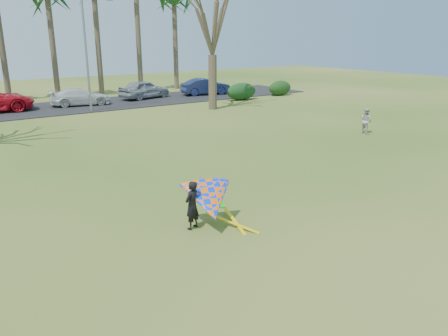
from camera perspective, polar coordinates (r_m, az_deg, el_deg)
ground at (r=13.64m, az=4.81°, el=-6.46°), size 100.00×100.00×0.00m
parking_strip at (r=35.93m, az=-21.48°, el=7.25°), size 46.00×7.00×0.06m
bare_tree_right at (r=32.98m, az=-1.56°, el=19.03°), size 6.27×6.27×9.21m
streetlight at (r=33.22m, az=-17.33°, el=14.66°), size 2.28×0.18×8.00m
hedge_near at (r=38.09m, az=2.30°, el=9.96°), size 2.91×1.32×1.45m
hedge_far at (r=41.30m, az=7.33°, el=10.32°), size 2.44×1.15×1.36m
car_3 at (r=36.58m, az=-18.26°, el=8.82°), size 4.78×2.55×1.32m
car_4 at (r=39.23m, az=-10.37°, el=10.08°), size 4.92×2.95×1.57m
car_5 at (r=41.12m, az=-2.40°, el=10.59°), size 4.72×2.41×1.48m
pedestrian_a at (r=26.21m, az=18.07°, el=5.89°), size 0.66×0.78×1.46m
kite_flyer at (r=12.60m, az=-2.02°, el=-4.31°), size 2.13×2.39×2.02m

